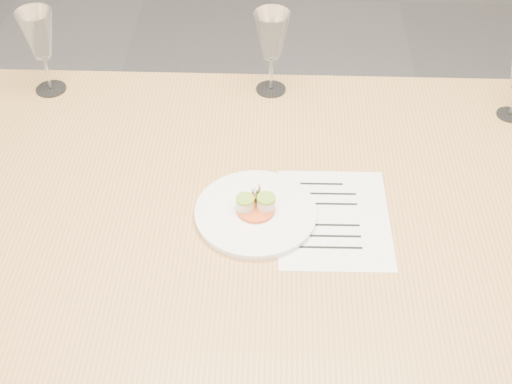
{
  "coord_description": "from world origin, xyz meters",
  "views": [
    {
      "loc": [
        0.04,
        -1.08,
        1.8
      ],
      "look_at": [
        0.0,
        -0.01,
        0.8
      ],
      "focal_mm": 50.0,
      "sensor_mm": 36.0,
      "label": 1
    }
  ],
  "objects_px": {
    "recipe_sheet": "(333,218)",
    "wine_glass_2": "(272,37)",
    "dining_table": "(254,228)",
    "wine_glass_1": "(39,36)",
    "dinner_plate": "(256,212)"
  },
  "relations": [
    {
      "from": "dinner_plate",
      "to": "recipe_sheet",
      "type": "relative_size",
      "value": 0.86
    },
    {
      "from": "dining_table",
      "to": "wine_glass_1",
      "type": "height_order",
      "value": "wine_glass_1"
    },
    {
      "from": "recipe_sheet",
      "to": "wine_glass_2",
      "type": "bearing_deg",
      "value": 106.02
    },
    {
      "from": "dining_table",
      "to": "dinner_plate",
      "type": "distance_m",
      "value": 0.08
    },
    {
      "from": "wine_glass_2",
      "to": "dinner_plate",
      "type": "bearing_deg",
      "value": -92.79
    },
    {
      "from": "dining_table",
      "to": "wine_glass_1",
      "type": "relative_size",
      "value": 10.89
    },
    {
      "from": "dining_table",
      "to": "dinner_plate",
      "type": "bearing_deg",
      "value": -81.6
    },
    {
      "from": "dining_table",
      "to": "dinner_plate",
      "type": "xyz_separation_m",
      "value": [
        0.0,
        -0.03,
        0.08
      ]
    },
    {
      "from": "dining_table",
      "to": "dinner_plate",
      "type": "relative_size",
      "value": 9.43
    },
    {
      "from": "recipe_sheet",
      "to": "wine_glass_2",
      "type": "xyz_separation_m",
      "value": [
        -0.14,
        0.46,
        0.15
      ]
    },
    {
      "from": "dinner_plate",
      "to": "wine_glass_1",
      "type": "height_order",
      "value": "wine_glass_1"
    },
    {
      "from": "dinner_plate",
      "to": "wine_glass_2",
      "type": "relative_size",
      "value": 1.17
    },
    {
      "from": "wine_glass_2",
      "to": "recipe_sheet",
      "type": "bearing_deg",
      "value": -73.2
    },
    {
      "from": "recipe_sheet",
      "to": "dinner_plate",
      "type": "bearing_deg",
      "value": 178.83
    },
    {
      "from": "recipe_sheet",
      "to": "wine_glass_1",
      "type": "distance_m",
      "value": 0.84
    }
  ]
}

